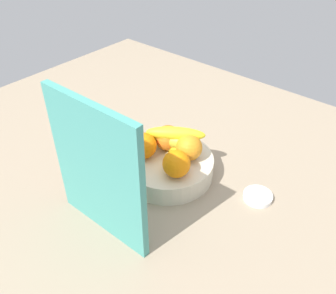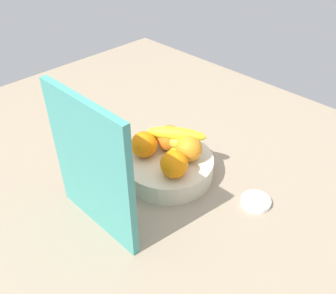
% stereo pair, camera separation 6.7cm
% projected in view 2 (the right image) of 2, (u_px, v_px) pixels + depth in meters
% --- Properties ---
extents(ground_plane, '(1.80, 1.40, 0.03)m').
position_uv_depth(ground_plane, '(173.00, 177.00, 1.09)').
color(ground_plane, gray).
extents(fruit_bowl, '(0.26, 0.26, 0.06)m').
position_uv_depth(fruit_bowl, '(168.00, 166.00, 1.06)').
color(fruit_bowl, beige).
rests_on(fruit_bowl, ground_plane).
extents(orange_front_left, '(0.08, 0.08, 0.08)m').
position_uv_depth(orange_front_left, '(174.00, 164.00, 0.96)').
color(orange_front_left, orange).
rests_on(orange_front_left, fruit_bowl).
extents(orange_front_right, '(0.08, 0.08, 0.08)m').
position_uv_depth(orange_front_right, '(189.00, 149.00, 1.02)').
color(orange_front_right, orange).
rests_on(orange_front_right, fruit_bowl).
extents(orange_center, '(0.08, 0.08, 0.08)m').
position_uv_depth(orange_center, '(169.00, 138.00, 1.06)').
color(orange_center, orange).
rests_on(orange_center, fruit_bowl).
extents(orange_back_left, '(0.08, 0.08, 0.08)m').
position_uv_depth(orange_back_left, '(144.00, 144.00, 1.04)').
color(orange_back_left, orange).
rests_on(orange_back_left, fruit_bowl).
extents(banana_bunch, '(0.18, 0.13, 0.08)m').
position_uv_depth(banana_bunch, '(175.00, 140.00, 1.04)').
color(banana_bunch, yellow).
rests_on(banana_bunch, fruit_bowl).
extents(cutting_board, '(0.28, 0.02, 0.36)m').
position_uv_depth(cutting_board, '(90.00, 167.00, 0.83)').
color(cutting_board, teal).
rests_on(cutting_board, ground_plane).
extents(jar_lid, '(0.08, 0.08, 0.01)m').
position_uv_depth(jar_lid, '(256.00, 202.00, 0.98)').
color(jar_lid, white).
rests_on(jar_lid, ground_plane).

